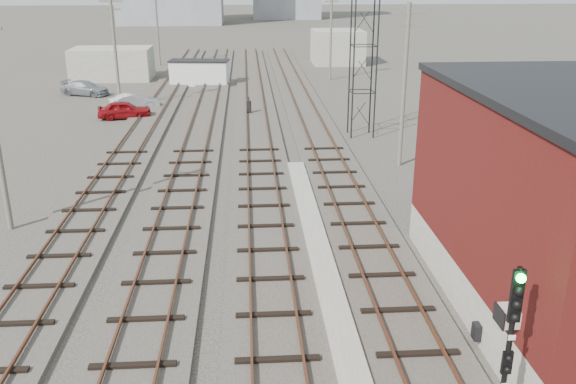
{
  "coord_description": "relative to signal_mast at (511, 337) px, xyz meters",
  "views": [
    {
      "loc": [
        -2.2,
        -5.04,
        10.42
      ],
      "look_at": [
        -0.63,
        17.77,
        2.2
      ],
      "focal_mm": 38.0,
      "sensor_mm": 36.0,
      "label": 1
    }
  ],
  "objects": [
    {
      "name": "car_grey",
      "position": [
        -20.46,
        44.52,
        -1.96
      ],
      "size": [
        4.82,
        3.25,
        1.3
      ],
      "primitive_type": "imported",
      "rotation": [
        0.0,
        0.0,
        1.22
      ],
      "color": "gray",
      "rests_on": "ground"
    },
    {
      "name": "track_mid_right",
      "position": [
        -5.2,
        32.47,
        -2.5
      ],
      "size": [
        3.2,
        90.0,
        0.39
      ],
      "color": "#332D28",
      "rests_on": "ground"
    },
    {
      "name": "utility_pole_left_c",
      "position": [
        -16.2,
        63.47,
        2.19
      ],
      "size": [
        1.8,
        0.24,
        9.0
      ],
      "color": "#595147",
      "rests_on": "ground"
    },
    {
      "name": "switch_stand",
      "position": [
        -5.71,
        35.22,
        -1.98
      ],
      "size": [
        0.37,
        0.37,
        1.34
      ],
      "rotation": [
        0.0,
        0.0,
        -0.21
      ],
      "color": "black",
      "rests_on": "ground"
    },
    {
      "name": "track_right",
      "position": [
        -1.2,
        32.47,
        -2.5
      ],
      "size": [
        3.2,
        90.0,
        0.39
      ],
      "color": "#332D28",
      "rests_on": "ground"
    },
    {
      "name": "utility_pole_right_a",
      "position": [
        2.8,
        21.47,
        2.19
      ],
      "size": [
        1.8,
        0.24,
        9.0
      ],
      "color": "#595147",
      "rests_on": "ground"
    },
    {
      "name": "lattice_tower",
      "position": [
        1.8,
        28.47,
        4.89
      ],
      "size": [
        1.6,
        1.6,
        15.0
      ],
      "color": "black",
      "rests_on": "ground"
    },
    {
      "name": "track_mid_left",
      "position": [
        -9.2,
        32.47,
        -2.5
      ],
      "size": [
        3.2,
        90.0,
        0.39
      ],
      "color": "#332D28",
      "rests_on": "ground"
    },
    {
      "name": "track_left",
      "position": [
        -13.2,
        32.47,
        -2.5
      ],
      "size": [
        3.2,
        90.0,
        0.39
      ],
      "color": "#332D28",
      "rests_on": "ground"
    },
    {
      "name": "utility_pole_left_b",
      "position": [
        -16.2,
        38.47,
        2.19
      ],
      "size": [
        1.8,
        0.24,
        9.0
      ],
      "color": "#595147",
      "rests_on": "ground"
    },
    {
      "name": "platform_curb",
      "position": [
        -3.2,
        7.47,
        -2.48
      ],
      "size": [
        0.9,
        28.0,
        0.26
      ],
      "primitive_type": "cube",
      "color": "gray",
      "rests_on": "ground"
    },
    {
      "name": "car_silver",
      "position": [
        -14.99,
        38.06,
        -1.97
      ],
      "size": [
        4.1,
        2.76,
        1.28
      ],
      "primitive_type": "imported",
      "rotation": [
        0.0,
        0.0,
        1.97
      ],
      "color": "#ABAEB3",
      "rests_on": "ground"
    },
    {
      "name": "utility_pole_right_b",
      "position": [
        2.8,
        51.47,
        2.19
      ],
      "size": [
        1.8,
        0.24,
        9.0
      ],
      "color": "#595147",
      "rests_on": "ground"
    },
    {
      "name": "site_trailer",
      "position": [
        -10.46,
        49.36,
        -1.39
      ],
      "size": [
        6.01,
        3.13,
        2.43
      ],
      "rotation": [
        0.0,
        0.0,
        -0.11
      ],
      "color": "silver",
      "rests_on": "ground"
    },
    {
      "name": "signal_mast",
      "position": [
        0.0,
        0.0,
        0.0
      ],
      "size": [
        0.4,
        0.42,
        4.37
      ],
      "color": "gray",
      "rests_on": "ground"
    },
    {
      "name": "car_red",
      "position": [
        -15.17,
        34.76,
        -1.94
      ],
      "size": [
        4.16,
        2.2,
        1.35
      ],
      "primitive_type": "imported",
      "rotation": [
        0.0,
        0.0,
        1.73
      ],
      "color": "maroon",
      "rests_on": "ground"
    },
    {
      "name": "shed_left",
      "position": [
        -19.7,
        53.47,
        -1.01
      ],
      "size": [
        8.0,
        5.0,
        3.2
      ],
      "primitive_type": "cube",
      "color": "gray",
      "rests_on": "ground"
    },
    {
      "name": "ground",
      "position": [
        -3.7,
        53.47,
        -2.61
      ],
      "size": [
        320.0,
        320.0,
        0.0
      ],
      "primitive_type": "plane",
      "color": "#282621",
      "rests_on": "ground"
    },
    {
      "name": "brick_building",
      "position": [
        3.8,
        5.47,
        1.02
      ],
      "size": [
        6.54,
        12.2,
        7.22
      ],
      "color": "gray",
      "rests_on": "ground"
    },
    {
      "name": "shed_right",
      "position": [
        5.3,
        63.47,
        -0.61
      ],
      "size": [
        6.0,
        6.0,
        4.0
      ],
      "primitive_type": "cube",
      "color": "gray",
      "rests_on": "ground"
    }
  ]
}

